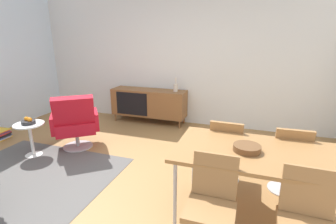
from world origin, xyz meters
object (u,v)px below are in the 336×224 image
sideboard (149,102)px  fruit_bowl (28,121)px  vase_cobalt (176,87)px  dining_chair_front_right (306,223)px  wooden_bowl_on_table (247,148)px  lounge_chair_red (75,122)px  dining_chair_back_left (226,148)px  dining_table (259,155)px  dining_chair_front_left (212,203)px  dining_chair_back_right (289,157)px  side_table_round (31,136)px

sideboard → fruit_bowl: sideboard is taller
vase_cobalt → dining_chair_front_right: bearing=-56.9°
wooden_bowl_on_table → lounge_chair_red: size_ratio=0.27×
vase_cobalt → dining_chair_back_left: bearing=-56.4°
lounge_chair_red → fruit_bowl: bearing=-140.2°
dining_table → lounge_chair_red: bearing=164.3°
wooden_bowl_on_table → fruit_bowl: size_ratio=1.30×
wooden_bowl_on_table → fruit_bowl: wooden_bowl_on_table is taller
fruit_bowl → dining_chair_front_left: bearing=-17.3°
dining_chair_back_right → lounge_chair_red: (-3.14, 0.23, -0.00)m
dining_chair_back_right → side_table_round: size_ratio=1.65×
dining_chair_front_right → dining_chair_back_right: same height
wooden_bowl_on_table → dining_chair_back_right: bearing=51.6°
side_table_round → fruit_bowl: size_ratio=2.60×
dining_table → dining_chair_back_right: size_ratio=1.87×
dining_chair_back_left → dining_chair_front_left: 1.12m
wooden_bowl_on_table → dining_chair_front_right: size_ratio=0.30×
dining_chair_back_left → dining_chair_back_right: bearing=0.0°
sideboard → dining_chair_back_right: (2.54, -1.86, 0.03)m
wooden_bowl_on_table → lounge_chair_red: 2.81m
wooden_bowl_on_table → lounge_chair_red: (-2.67, 0.82, -0.30)m
sideboard → dining_table: bearing=-47.8°
sideboard → dining_table: 3.27m
dining_chair_front_right → fruit_bowl: dining_chair_front_right is taller
sideboard → fruit_bowl: size_ratio=8.00×
vase_cobalt → fruit_bowl: 2.69m
dining_table → dining_chair_back_right: bearing=57.8°
sideboard → lounge_chair_red: lounge_chair_red is taller
side_table_round → fruit_bowl: 0.23m
vase_cobalt → dining_table: size_ratio=0.18×
sideboard → dining_chair_back_right: size_ratio=1.87×
dining_table → dining_chair_front_left: 0.70m
sideboard → lounge_chair_red: (-0.60, -1.63, 0.03)m
dining_table → lounge_chair_red: lounge_chair_red is taller
dining_chair_front_right → lounge_chair_red: bearing=156.8°
dining_table → dining_chair_back_right: (0.35, 0.56, -0.23)m
dining_table → fruit_bowl: (-3.29, 0.36, -0.14)m
dining_chair_front_right → dining_chair_front_left: 0.70m
dining_chair_back_left → dining_chair_front_left: bearing=-89.9°
dining_table → dining_chair_back_right: dining_chair_back_right is taller
dining_chair_back_right → fruit_bowl: dining_chair_back_right is taller
dining_table → dining_chair_back_left: size_ratio=1.87×
sideboard → dining_chair_back_left: dining_chair_back_left is taller
dining_chair_front_right → fruit_bowl: (-3.65, 0.92, 0.09)m
dining_chair_front_right → dining_chair_back_left: bearing=122.2°
dining_chair_front_right → side_table_round: dining_chair_front_right is taller
dining_chair_back_left → dining_chair_front_left: size_ratio=1.00×
dining_table → fruit_bowl: 3.32m
lounge_chair_red → sideboard: bearing=69.9°
dining_chair_back_right → dining_chair_back_left: bearing=-180.0°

